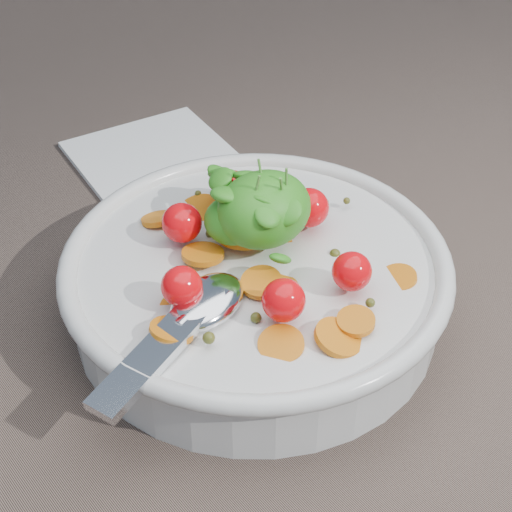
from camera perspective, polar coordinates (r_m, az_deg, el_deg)
ground at (r=0.61m, az=-3.02°, el=-3.91°), size 6.00×6.00×0.00m
bowl at (r=0.58m, az=-0.04°, el=-1.79°), size 0.31×0.29×0.12m
napkin at (r=0.79m, az=-7.66°, el=7.40°), size 0.16×0.15×0.01m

